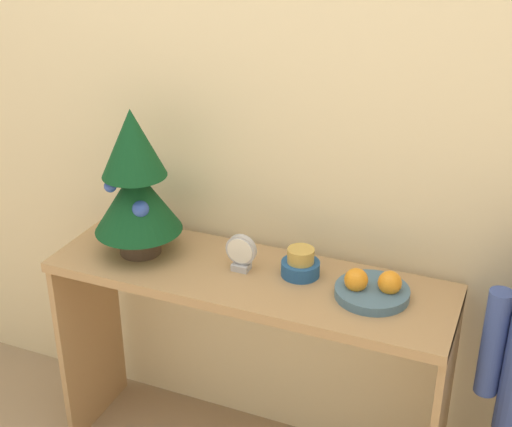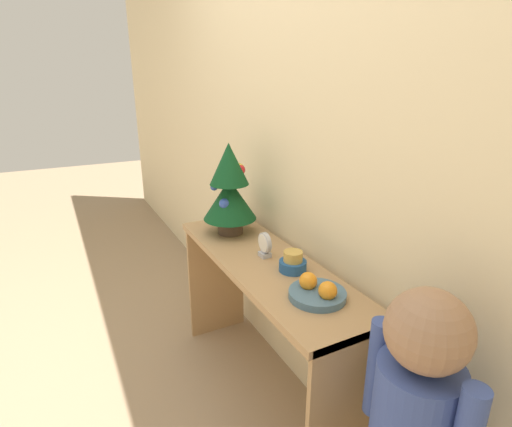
{
  "view_description": "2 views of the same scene",
  "coord_description": "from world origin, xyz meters",
  "px_view_note": "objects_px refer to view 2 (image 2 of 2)",
  "views": [
    {
      "loc": [
        0.7,
        -1.44,
        1.74
      ],
      "look_at": [
        0.04,
        0.14,
        0.92
      ],
      "focal_mm": 50.0,
      "sensor_mm": 36.0,
      "label": 1
    },
    {
      "loc": [
        1.35,
        -0.56,
        1.44
      ],
      "look_at": [
        -0.04,
        0.15,
        0.9
      ],
      "focal_mm": 28.0,
      "sensor_mm": 36.0,
      "label": 2
    }
  ],
  "objects_px": {
    "singing_bowl": "(293,263)",
    "desk_clock": "(265,245)",
    "mini_tree": "(229,188)",
    "fruit_bowl": "(317,292)",
    "child_figure": "(414,414)"
  },
  "relations": [
    {
      "from": "mini_tree",
      "to": "fruit_bowl",
      "type": "bearing_deg",
      "value": 1.66
    },
    {
      "from": "fruit_bowl",
      "to": "singing_bowl",
      "type": "height_order",
      "value": "singing_bowl"
    },
    {
      "from": "mini_tree",
      "to": "child_figure",
      "type": "bearing_deg",
      "value": 0.07
    },
    {
      "from": "singing_bowl",
      "to": "desk_clock",
      "type": "height_order",
      "value": "desk_clock"
    },
    {
      "from": "singing_bowl",
      "to": "desk_clock",
      "type": "bearing_deg",
      "value": -167.34
    },
    {
      "from": "fruit_bowl",
      "to": "singing_bowl",
      "type": "bearing_deg",
      "value": 170.77
    },
    {
      "from": "fruit_bowl",
      "to": "desk_clock",
      "type": "relative_size",
      "value": 1.83
    },
    {
      "from": "singing_bowl",
      "to": "child_figure",
      "type": "distance_m",
      "value": 0.7
    },
    {
      "from": "fruit_bowl",
      "to": "desk_clock",
      "type": "bearing_deg",
      "value": -179.66
    },
    {
      "from": "singing_bowl",
      "to": "child_figure",
      "type": "xyz_separation_m",
      "value": [
        0.68,
        -0.05,
        -0.13
      ]
    },
    {
      "from": "fruit_bowl",
      "to": "desk_clock",
      "type": "distance_m",
      "value": 0.39
    },
    {
      "from": "mini_tree",
      "to": "fruit_bowl",
      "type": "xyz_separation_m",
      "value": [
        0.71,
        0.02,
        -0.2
      ]
    },
    {
      "from": "fruit_bowl",
      "to": "child_figure",
      "type": "xyz_separation_m",
      "value": [
        0.47,
        -0.02,
        -0.12
      ]
    },
    {
      "from": "desk_clock",
      "to": "child_figure",
      "type": "xyz_separation_m",
      "value": [
        0.85,
        -0.02,
        -0.15
      ]
    },
    {
      "from": "fruit_bowl",
      "to": "singing_bowl",
      "type": "relative_size",
      "value": 1.83
    }
  ]
}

